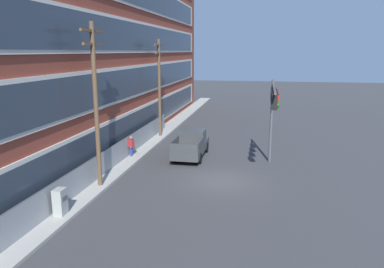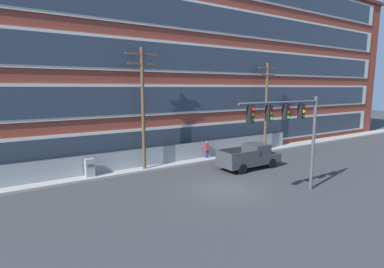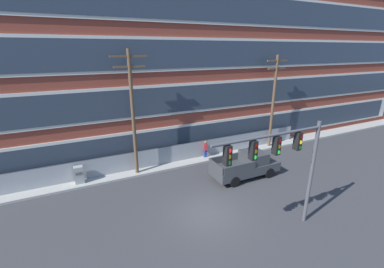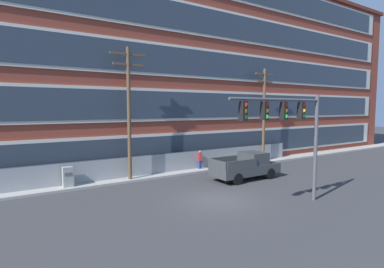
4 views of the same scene
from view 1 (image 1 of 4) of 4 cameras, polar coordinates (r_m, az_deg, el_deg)
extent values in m
plane|color=#38383A|center=(23.41, 4.54, -7.16)|extent=(160.00, 160.00, 0.00)
cube|color=#9E9B93|center=(25.16, -12.16, -5.80)|extent=(80.00, 1.66, 0.16)
cube|color=brown|center=(33.78, -18.20, 13.54)|extent=(52.20, 11.46, 17.65)
cube|color=beige|center=(31.97, -8.22, 1.71)|extent=(48.02, 0.10, 2.54)
cube|color=#2D3844|center=(31.95, -8.12, 1.71)|extent=(45.93, 0.06, 2.12)
cube|color=beige|center=(31.51, -8.42, 8.03)|extent=(48.02, 0.10, 2.54)
cube|color=#2D3844|center=(31.49, -8.32, 8.03)|extent=(45.93, 0.06, 2.12)
cube|color=beige|center=(31.44, -8.63, 14.45)|extent=(48.02, 0.10, 2.54)
cube|color=#2D3844|center=(31.42, -8.53, 14.46)|extent=(45.93, 0.06, 2.12)
cube|color=gray|center=(25.38, -12.45, -3.91)|extent=(27.76, 0.04, 1.63)
cylinder|color=#4C4C51|center=(38.16, -4.28, 1.85)|extent=(0.06, 0.06, 1.63)
cylinder|color=#4C4C51|center=(25.17, -12.53, -2.12)|extent=(27.76, 0.05, 0.05)
cylinder|color=#4C4C51|center=(27.13, 11.99, 1.85)|extent=(0.20, 0.20, 5.94)
cylinder|color=#4C4C51|center=(23.64, 12.40, 6.83)|extent=(6.30, 0.14, 0.14)
cube|color=black|center=(25.47, 12.25, 5.98)|extent=(0.28, 0.32, 0.90)
cylinder|color=#4B0807|center=(25.45, 12.69, 6.59)|extent=(0.04, 0.18, 0.18)
cylinder|color=gold|center=(25.48, 12.66, 5.97)|extent=(0.04, 0.18, 0.18)
cylinder|color=#0A4011|center=(25.51, 12.63, 5.34)|extent=(0.04, 0.18, 0.18)
cube|color=black|center=(24.11, 12.31, 5.63)|extent=(0.28, 0.32, 0.90)
cylinder|color=#4B0807|center=(24.08, 12.77, 6.27)|extent=(0.04, 0.18, 0.18)
cylinder|color=#503E08|center=(24.12, 12.74, 5.61)|extent=(0.04, 0.18, 0.18)
cylinder|color=green|center=(24.15, 12.71, 4.95)|extent=(0.04, 0.18, 0.18)
cube|color=black|center=(22.75, 12.38, 5.22)|extent=(0.28, 0.32, 0.90)
cylinder|color=#4B0807|center=(22.72, 12.87, 5.90)|extent=(0.04, 0.18, 0.18)
cylinder|color=#503E08|center=(22.76, 12.84, 5.20)|extent=(0.04, 0.18, 0.18)
cylinder|color=green|center=(22.79, 12.80, 4.51)|extent=(0.04, 0.18, 0.18)
cube|color=black|center=(21.39, 12.46, 4.77)|extent=(0.28, 0.32, 0.90)
cylinder|color=red|center=(21.36, 12.98, 5.49)|extent=(0.04, 0.18, 0.18)
cylinder|color=#503E08|center=(21.40, 12.95, 4.75)|extent=(0.04, 0.18, 0.18)
cylinder|color=#0A4011|center=(21.44, 12.91, 4.01)|extent=(0.04, 0.18, 0.18)
cube|color=#383A3D|center=(28.26, -0.18, -2.06)|extent=(5.30, 2.03, 0.70)
cube|color=#383A3D|center=(28.79, 0.10, -0.21)|extent=(1.59, 1.87, 0.84)
cube|color=#283342|center=(29.57, 0.40, 0.13)|extent=(0.06, 1.66, 0.63)
cube|color=#383A3D|center=(27.18, -2.64, -1.30)|extent=(2.65, 0.12, 0.56)
cube|color=#383A3D|center=(26.81, 1.33, -1.49)|extent=(2.65, 0.12, 0.56)
cube|color=#383A3D|center=(25.63, -1.30, -2.14)|extent=(0.10, 1.95, 0.56)
cylinder|color=black|center=(30.04, -1.35, -1.87)|extent=(0.80, 0.26, 0.80)
cylinder|color=black|center=(29.71, 2.18, -2.04)|extent=(0.80, 0.26, 0.80)
cylinder|color=black|center=(27.05, -2.77, -3.52)|extent=(0.80, 0.26, 0.80)
cylinder|color=black|center=(26.69, 1.13, -3.73)|extent=(0.80, 0.26, 0.80)
cube|color=white|center=(30.91, -0.52, -0.59)|extent=(0.06, 0.24, 0.16)
cube|color=white|center=(30.67, 2.08, -0.70)|extent=(0.06, 0.24, 0.16)
cylinder|color=brown|center=(21.77, -14.40, 3.81)|extent=(0.26, 0.26, 9.44)
cube|color=brown|center=(21.57, -15.03, 14.96)|extent=(2.58, 0.14, 0.14)
cube|color=brown|center=(21.55, -14.92, 13.10)|extent=(2.19, 0.14, 0.14)
cylinder|color=brown|center=(34.36, -4.99, 6.77)|extent=(0.26, 0.26, 8.90)
cube|color=brown|center=(34.19, -5.11, 13.37)|extent=(2.30, 0.14, 0.14)
cube|color=brown|center=(34.19, -5.09, 12.19)|extent=(1.95, 0.14, 0.14)
cube|color=#939993|center=(19.32, -19.45, -9.93)|extent=(0.62, 0.49, 1.45)
cube|color=#515151|center=(19.09, -18.85, -9.22)|extent=(0.44, 0.02, 0.20)
cylinder|color=navy|center=(28.38, -9.27, -2.85)|extent=(0.14, 0.14, 0.85)
cylinder|color=navy|center=(28.54, -9.14, -2.75)|extent=(0.14, 0.14, 0.85)
cube|color=maroon|center=(28.28, -9.26, -1.38)|extent=(0.36, 0.46, 0.60)
sphere|color=#8C6647|center=(28.18, -9.29, -0.55)|extent=(0.24, 0.24, 0.24)
camera|label=2|loc=(15.87, 60.18, 1.11)|focal=28.00mm
camera|label=3|loc=(17.99, 42.66, 14.28)|focal=24.00mm
camera|label=4|loc=(16.32, 52.55, -1.81)|focal=28.00mm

